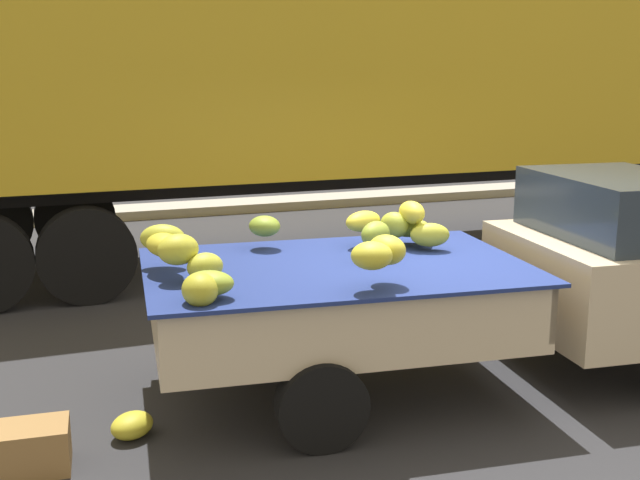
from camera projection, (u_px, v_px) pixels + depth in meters
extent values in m
plane|color=#28282B|center=(449.00, 376.00, 6.70)|extent=(220.00, 220.00, 0.00)
cube|color=gray|center=(228.00, 206.00, 14.31)|extent=(80.00, 0.80, 0.16)
cube|color=#CCB793|center=(634.00, 278.00, 6.80)|extent=(2.21, 1.96, 0.78)
cube|color=#28333D|center=(620.00, 206.00, 6.61)|extent=(1.27, 1.66, 0.52)
cube|color=#CCB793|center=(336.00, 326.00, 6.19)|extent=(2.97, 2.03, 0.08)
cube|color=#CCB793|center=(310.00, 268.00, 6.95)|extent=(2.81, 0.31, 0.44)
cube|color=#CCB793|center=(370.00, 330.00, 5.32)|extent=(2.81, 0.31, 0.44)
cube|color=#CCB793|center=(497.00, 283.00, 6.47)|extent=(0.22, 1.77, 0.44)
cube|color=#CCB793|center=(156.00, 308.00, 5.80)|extent=(0.22, 1.77, 0.44)
cube|color=#B21914|center=(309.00, 271.00, 6.99)|extent=(2.69, 0.27, 0.07)
cube|color=navy|center=(336.00, 266.00, 6.09)|extent=(3.10, 2.16, 0.03)
ellipsoid|color=yellow|center=(412.00, 212.00, 6.60)|extent=(0.21, 0.33, 0.19)
ellipsoid|color=gold|center=(178.00, 249.00, 5.56)|extent=(0.35, 0.31, 0.22)
ellipsoid|color=gold|center=(205.00, 267.00, 5.55)|extent=(0.32, 0.29, 0.20)
ellipsoid|color=#ABAC2C|center=(163.00, 238.00, 5.95)|extent=(0.40, 0.32, 0.21)
ellipsoid|color=gold|center=(200.00, 290.00, 5.07)|extent=(0.24, 0.27, 0.22)
ellipsoid|color=olive|center=(376.00, 234.00, 6.16)|extent=(0.36, 0.34, 0.21)
ellipsoid|color=gold|center=(430.00, 235.00, 6.51)|extent=(0.37, 0.28, 0.20)
ellipsoid|color=#97A730|center=(407.00, 227.00, 6.74)|extent=(0.41, 0.37, 0.17)
ellipsoid|color=yellow|center=(363.00, 221.00, 6.64)|extent=(0.42, 0.34, 0.18)
ellipsoid|color=gold|center=(387.00, 250.00, 5.47)|extent=(0.31, 0.35, 0.21)
ellipsoid|color=gold|center=(164.00, 245.00, 5.76)|extent=(0.33, 0.41, 0.17)
ellipsoid|color=#ACB12F|center=(420.00, 230.00, 6.71)|extent=(0.31, 0.39, 0.16)
ellipsoid|color=#9CA72E|center=(394.00, 225.00, 6.63)|extent=(0.30, 0.33, 0.22)
ellipsoid|color=olive|center=(209.00, 283.00, 5.17)|extent=(0.41, 0.38, 0.16)
ellipsoid|color=olive|center=(265.00, 226.00, 6.56)|extent=(0.34, 0.36, 0.17)
ellipsoid|color=gold|center=(372.00, 256.00, 5.30)|extent=(0.34, 0.32, 0.19)
cylinder|color=black|center=(580.00, 302.00, 7.72)|extent=(0.66, 0.26, 0.64)
cylinder|color=black|center=(274.00, 327.00, 6.98)|extent=(0.66, 0.26, 0.64)
cylinder|color=black|center=(322.00, 406.00, 5.36)|extent=(0.66, 0.26, 0.64)
cube|color=gold|center=(349.00, 65.00, 10.53)|extent=(12.01, 2.57, 2.70)
cube|color=black|center=(348.00, 176.00, 10.86)|extent=(11.04, 0.46, 0.30)
cylinder|color=black|center=(75.00, 217.00, 10.88)|extent=(1.08, 0.31, 1.08)
cylinder|color=black|center=(87.00, 255.00, 8.68)|extent=(1.08, 0.31, 1.08)
cylinder|color=#38383A|center=(546.00, 196.00, 12.06)|extent=(0.18, 0.18, 1.25)
ellipsoid|color=gold|center=(132.00, 425.00, 5.58)|extent=(0.42, 0.40, 0.18)
cube|color=olive|center=(28.00, 448.00, 5.11)|extent=(0.54, 0.40, 0.31)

